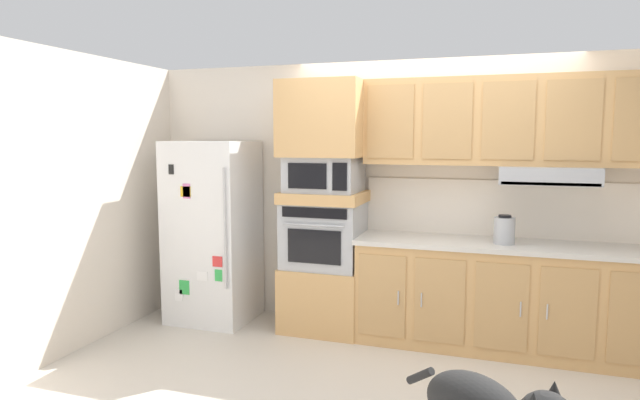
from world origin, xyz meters
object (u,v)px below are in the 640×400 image
Objects in this scene: refrigerator at (213,231)px; built_in_oven at (324,234)px; microwave at (324,174)px; electric_kettle at (504,230)px.

built_in_oven is (1.12, 0.07, 0.02)m from refrigerator.
microwave is 1.64m from electric_kettle.
refrigerator reaches higher than built_in_oven.
built_in_oven is 1.09× the size of microwave.
electric_kettle is (1.58, -0.05, 0.13)m from built_in_oven.
refrigerator is at bearing -179.57° from electric_kettle.
microwave is 2.68× the size of electric_kettle.
microwave is at bearing 3.45° from refrigerator.
microwave is (0.00, -0.00, 0.56)m from built_in_oven.
microwave reaches higher than electric_kettle.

